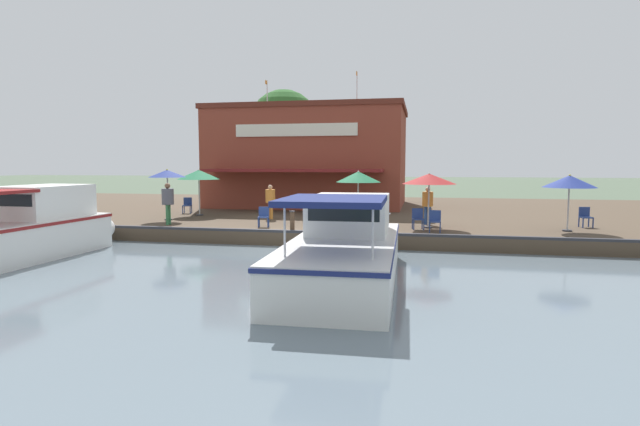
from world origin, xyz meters
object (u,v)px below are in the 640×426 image
Objects in this scene: person_at_quay_edge at (270,198)px; person_near_entrance at (168,198)px; cafe_chair_back_row_seat at (264,216)px; tree_behind_restaurant at (280,127)px; waterfront_restaurant at (311,157)px; cafe_chair_far_corner_seat at (585,216)px; patio_umbrella_mid_patio_left at (167,174)px; patio_umbrella_mid_patio_right at (570,181)px; motorboat_distant_upstream at (348,246)px; tree_upstream_bank at (327,138)px; cafe_chair_under_first_umbrella at (187,204)px; person_mid_patio at (428,201)px; patio_umbrella_near_quay_edge at (358,177)px; cafe_chair_mid_patio at (418,218)px; motorboat_far_downstream at (38,229)px; cafe_chair_facing_river at (91,206)px; cafe_chair_beside_entrance at (435,220)px; mooring_post at (292,221)px; patio_umbrella_far_corner at (429,179)px; patio_umbrella_by_entrance at (199,175)px.

person_at_quay_edge is 0.91× the size of person_near_entrance.
cafe_chair_back_row_seat is 0.11× the size of tree_behind_restaurant.
waterfront_restaurant is 14.13× the size of cafe_chair_far_corner_seat.
patio_umbrella_mid_patio_left is 18.65m from cafe_chair_far_corner_seat.
patio_umbrella_mid_patio_left is 17.46m from patio_umbrella_mid_patio_right.
motorboat_distant_upstream reaches higher than person_near_entrance.
patio_umbrella_mid_patio_right is at bearing 95.00° from cafe_chair_back_row_seat.
motorboat_distant_upstream is at bearing 21.21° from tree_behind_restaurant.
waterfront_restaurant is 1.79× the size of tree_upstream_bank.
cafe_chair_far_corner_seat is 19.29m from cafe_chair_under_first_umbrella.
patio_umbrella_near_quay_edge is at bearing -74.33° from person_mid_patio.
cafe_chair_far_corner_seat is 0.11× the size of tree_behind_restaurant.
patio_umbrella_mid_patio_left is (-0.18, -9.08, 0.10)m from patio_umbrella_near_quay_edge.
cafe_chair_mid_patio is 0.12× the size of motorboat_far_downstream.
patio_umbrella_mid_patio_left is 0.31× the size of tree_behind_restaurant.
motorboat_distant_upstream is at bearing 58.95° from cafe_chair_facing_river.
cafe_chair_back_row_seat and cafe_chair_under_first_umbrella have the same top height.
cafe_chair_far_corner_seat is at bearing 98.57° from person_near_entrance.
cafe_chair_mid_patio is at bearing 70.60° from person_at_quay_edge.
patio_umbrella_near_quay_edge is at bearing 84.08° from cafe_chair_facing_river.
patio_umbrella_mid_patio_right is 0.24× the size of motorboat_distant_upstream.
cafe_chair_under_first_umbrella is 12.93m from person_mid_patio.
tree_behind_restaurant is at bearing -143.52° from cafe_chair_beside_entrance.
cafe_chair_under_first_umbrella is at bearing 176.00° from motorboat_far_downstream.
patio_umbrella_near_quay_edge is 2.85× the size of mooring_post.
person_mid_patio is (-1.20, -0.03, -1.01)m from patio_umbrella_far_corner.
person_at_quay_edge is (-2.47, -7.02, 0.56)m from cafe_chair_mid_patio.
patio_umbrella_mid_patio_left is 12.11m from person_mid_patio.
cafe_chair_beside_entrance is at bearing 63.35° from patio_umbrella_near_quay_edge.
cafe_chair_far_corner_seat is 13.94m from person_at_quay_edge.
waterfront_restaurant is at bearing 131.89° from cafe_chair_facing_river.
patio_umbrella_mid_patio_left is (-0.54, -12.07, 0.15)m from patio_umbrella_far_corner.
person_at_quay_edge is at bearing 129.44° from person_near_entrance.
cafe_chair_beside_entrance is at bearing 89.26° from person_near_entrance.
patio_umbrella_mid_patio_left is 14.83m from tree_upstream_bank.
patio_umbrella_near_quay_edge is at bearing 29.80° from tree_behind_restaurant.
person_near_entrance is at bearing -84.33° from patio_umbrella_far_corner.
motorboat_distant_upstream is (10.82, 10.34, -0.17)m from cafe_chair_under_first_umbrella.
patio_umbrella_mid_patio_right is at bearing 108.24° from motorboat_far_downstream.
tree_behind_restaurant reaches higher than patio_umbrella_far_corner.
tree_behind_restaurant is (-1.92, -2.61, 2.12)m from waterfront_restaurant.
patio_umbrella_far_corner is 1.56m from person_mid_patio.
mooring_post is at bearing -148.77° from motorboat_distant_upstream.
tree_upstream_bank is (-11.42, 4.55, 2.42)m from patio_umbrella_by_entrance.
patio_umbrella_mid_patio_right is 10.62m from motorboat_distant_upstream.
cafe_chair_far_corner_seat and cafe_chair_beside_entrance have the same top height.
mooring_post is (1.18, 5.93, -0.74)m from person_near_entrance.
patio_umbrella_mid_patio_right is 0.29× the size of tree_behind_restaurant.
patio_umbrella_by_entrance is at bearing 51.46° from cafe_chair_under_first_umbrella.
cafe_chair_beside_entrance is 13.86m from cafe_chair_under_first_umbrella.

